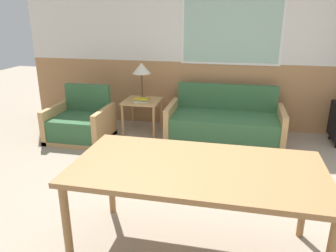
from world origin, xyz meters
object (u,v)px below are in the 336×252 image
object	(u,v)px
side_table	(142,105)
table_lamp	(142,69)
armchair	(81,124)
dining_table	(197,174)
couch	(224,124)

from	to	relation	value
side_table	table_lamp	distance (m)	0.57
armchair	dining_table	bearing A→B (deg)	-53.00
couch	armchair	distance (m)	2.20
armchair	side_table	distance (m)	1.00
side_table	table_lamp	size ratio (longest dim) A/B	0.98
table_lamp	dining_table	xyz separation A→B (m)	(1.26, -2.77, -0.31)
armchair	dining_table	xyz separation A→B (m)	(2.07, -2.17, 0.47)
couch	dining_table	size ratio (longest dim) A/B	0.93
armchair	side_table	size ratio (longest dim) A/B	1.57
side_table	dining_table	bearing A→B (deg)	-65.22
side_table	armchair	bearing A→B (deg)	-149.22
table_lamp	dining_table	bearing A→B (deg)	-65.52
armchair	side_table	xyz separation A→B (m)	(0.84, 0.50, 0.22)
couch	table_lamp	distance (m)	1.55
armchair	table_lamp	distance (m)	1.27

